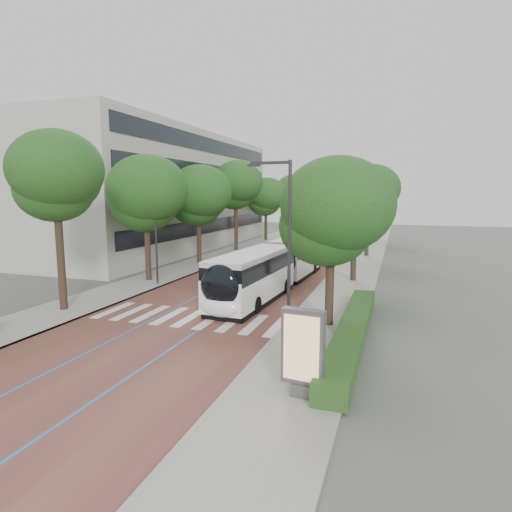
# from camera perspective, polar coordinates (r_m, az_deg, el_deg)

# --- Properties ---
(ground) EXTENTS (160.00, 160.00, 0.00)m
(ground) POSITION_cam_1_polar(r_m,az_deg,el_deg) (23.38, -10.38, -8.77)
(ground) COLOR #51544C
(ground) RESTS_ON ground
(road) EXTENTS (11.00, 140.00, 0.02)m
(road) POSITION_cam_1_polar(r_m,az_deg,el_deg) (60.88, 8.07, 1.83)
(road) COLOR #552D26
(road) RESTS_ON ground
(sidewalk_left) EXTENTS (4.00, 140.00, 0.12)m
(sidewalk_left) POSITION_cam_1_polar(r_m,az_deg,el_deg) (62.66, 1.31, 2.14)
(sidewalk_left) COLOR gray
(sidewalk_left) RESTS_ON ground
(sidewalk_right) EXTENTS (4.00, 140.00, 0.12)m
(sidewalk_right) POSITION_cam_1_polar(r_m,az_deg,el_deg) (59.99, 15.13, 1.57)
(sidewalk_right) COLOR gray
(sidewalk_right) RESTS_ON ground
(kerb_left) EXTENTS (0.20, 140.00, 0.14)m
(kerb_left) POSITION_cam_1_polar(r_m,az_deg,el_deg) (62.13, 2.98, 2.07)
(kerb_left) COLOR gray
(kerb_left) RESTS_ON ground
(kerb_right) EXTENTS (0.20, 140.00, 0.14)m
(kerb_right) POSITION_cam_1_polar(r_m,az_deg,el_deg) (60.13, 13.33, 1.65)
(kerb_right) COLOR gray
(kerb_right) RESTS_ON ground
(zebra_crossing) EXTENTS (10.55, 3.60, 0.01)m
(zebra_crossing) POSITION_cam_1_polar(r_m,az_deg,el_deg) (24.12, -8.80, -8.13)
(zebra_crossing) COLOR silver
(zebra_crossing) RESTS_ON ground
(lane_line_left) EXTENTS (0.12, 126.00, 0.01)m
(lane_line_left) POSITION_cam_1_polar(r_m,az_deg,el_deg) (61.19, 6.60, 1.90)
(lane_line_left) COLOR blue
(lane_line_left) RESTS_ON road
(lane_line_right) EXTENTS (0.12, 126.00, 0.01)m
(lane_line_right) POSITION_cam_1_polar(r_m,az_deg,el_deg) (60.62, 9.56, 1.78)
(lane_line_right) COLOR blue
(lane_line_right) RESTS_ON road
(office_building) EXTENTS (18.11, 40.00, 14.00)m
(office_building) POSITION_cam_1_polar(r_m,az_deg,el_deg) (56.40, -14.24, 8.26)
(office_building) COLOR #B6B4A8
(office_building) RESTS_ON ground
(hedge) EXTENTS (1.20, 14.00, 0.80)m
(hedge) POSITION_cam_1_polar(r_m,az_deg,el_deg) (20.58, 12.72, -9.70)
(hedge) COLOR #1D4016
(hedge) RESTS_ON sidewalk_right
(streetlight_near) EXTENTS (1.82, 0.20, 8.00)m
(streetlight_near) POSITION_cam_1_polar(r_m,az_deg,el_deg) (17.18, 3.88, 1.63)
(streetlight_near) COLOR #2B2B2E
(streetlight_near) RESTS_ON sidewalk_right
(streetlight_far) EXTENTS (1.82, 0.20, 8.00)m
(streetlight_far) POSITION_cam_1_polar(r_m,az_deg,el_deg) (41.78, 12.64, 5.39)
(streetlight_far) COLOR #2B2B2E
(streetlight_far) RESTS_ON sidewalk_right
(lamp_post_left) EXTENTS (0.14, 0.14, 8.00)m
(lamp_post_left) POSITION_cam_1_polar(r_m,az_deg,el_deg) (32.46, -13.21, 3.34)
(lamp_post_left) COLOR #2B2B2E
(lamp_post_left) RESTS_ON sidewalk_left
(trees_left) EXTENTS (6.10, 60.39, 10.08)m
(trees_left) POSITION_cam_1_polar(r_m,az_deg,el_deg) (48.20, -3.99, 8.31)
(trees_left) COLOR black
(trees_left) RESTS_ON ground
(trees_right) EXTENTS (5.99, 47.70, 9.32)m
(trees_right) POSITION_cam_1_polar(r_m,az_deg,el_deg) (42.30, 14.26, 7.16)
(trees_right) COLOR black
(trees_right) RESTS_ON ground
(lead_bus) EXTENTS (3.54, 18.51, 3.20)m
(lead_bus) POSITION_cam_1_polar(r_m,az_deg,el_deg) (30.36, 2.30, -1.52)
(lead_bus) COLOR black
(lead_bus) RESTS_ON ground
(bus_queued_0) EXTENTS (3.20, 12.52, 3.20)m
(bus_queued_0) POSITION_cam_1_polar(r_m,az_deg,el_deg) (45.78, 7.82, 1.74)
(bus_queued_0) COLOR white
(bus_queued_0) RESTS_ON ground
(bus_queued_1) EXTENTS (2.72, 12.44, 3.20)m
(bus_queued_1) POSITION_cam_1_polar(r_m,az_deg,el_deg) (58.55, 9.94, 3.12)
(bus_queued_1) COLOR white
(bus_queued_1) RESTS_ON ground
(bus_queued_2) EXTENTS (3.28, 12.53, 3.20)m
(bus_queued_2) POSITION_cam_1_polar(r_m,az_deg,el_deg) (70.80, 11.43, 3.96)
(bus_queued_2) COLOR white
(bus_queued_2) RESTS_ON ground
(ad_panel) EXTENTS (1.46, 0.62, 2.97)m
(ad_panel) POSITION_cam_1_polar(r_m,az_deg,el_deg) (14.52, 6.28, -12.46)
(ad_panel) COLOR #59595B
(ad_panel) RESTS_ON sidewalk_right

